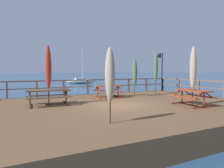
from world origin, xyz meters
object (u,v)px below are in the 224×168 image
at_px(patio_umbrella_tall_front, 48,67).
at_px(patio_umbrella_short_back, 156,68).
at_px(patio_umbrella_tall_mid_left, 110,75).
at_px(sailboat_distant, 81,81).
at_px(picnic_table_mid_centre, 108,89).
at_px(picnic_table_back_right, 49,94).
at_px(lamp_post_hooked, 161,66).
at_px(patio_umbrella_short_front, 135,73).
at_px(patio_umbrella_tall_back_left, 109,69).
at_px(picnic_table_front_right, 192,94).
at_px(patio_umbrella_short_mid, 193,68).

bearing_deg(patio_umbrella_tall_front, patio_umbrella_short_back, 10.89).
relative_size(patio_umbrella_tall_front, patio_umbrella_short_back, 0.98).
height_order(patio_umbrella_tall_mid_left, sailboat_distant, sailboat_distant).
bearing_deg(picnic_table_mid_centre, patio_umbrella_short_back, 2.08).
relative_size(picnic_table_back_right, picnic_table_mid_centre, 1.14).
height_order(picnic_table_mid_centre, lamp_post_hooked, lamp_post_hooked).
bearing_deg(patio_umbrella_short_front, patio_umbrella_tall_back_left, 163.45).
xyz_separation_m(picnic_table_back_right, picnic_table_mid_centre, (3.86, 1.31, -0.01)).
height_order(patio_umbrella_short_front, lamp_post_hooked, lamp_post_hooked).
bearing_deg(patio_umbrella_tall_mid_left, patio_umbrella_tall_back_left, 65.47).
xyz_separation_m(picnic_table_mid_centre, patio_umbrella_short_back, (3.92, 0.14, 1.39)).
height_order(picnic_table_front_right, patio_umbrella_tall_back_left, patio_umbrella_tall_back_left).
distance_m(picnic_table_mid_centre, patio_umbrella_tall_back_left, 1.25).
bearing_deg(sailboat_distant, patio_umbrella_short_back, -95.65).
height_order(lamp_post_hooked, sailboat_distant, sailboat_distant).
relative_size(patio_umbrella_tall_mid_left, patio_umbrella_short_front, 0.98).
height_order(patio_umbrella_short_mid, patio_umbrella_tall_mid_left, patio_umbrella_short_mid).
bearing_deg(patio_umbrella_tall_mid_left, patio_umbrella_short_front, 50.86).
bearing_deg(lamp_post_hooked, picnic_table_back_right, -163.54).
bearing_deg(sailboat_distant, picnic_table_front_right, -97.29).
distance_m(patio_umbrella_tall_mid_left, sailboat_distant, 34.63).
distance_m(patio_umbrella_short_back, lamp_post_hooked, 2.08).
relative_size(patio_umbrella_short_mid, lamp_post_hooked, 0.90).
xyz_separation_m(patio_umbrella_short_mid, sailboat_distant, (4.14, 32.08, -2.15)).
xyz_separation_m(patio_umbrella_short_mid, patio_umbrella_short_back, (1.43, 4.67, 0.10)).
distance_m(picnic_table_front_right, patio_umbrella_tall_mid_left, 5.38).
distance_m(picnic_table_front_right, sailboat_distant, 32.31).
distance_m(patio_umbrella_short_back, sailboat_distant, 27.63).
height_order(patio_umbrella_tall_back_left, lamp_post_hooked, lamp_post_hooked).
xyz_separation_m(patio_umbrella_tall_back_left, sailboat_distant, (6.58, 27.52, -2.11)).
xyz_separation_m(picnic_table_front_right, picnic_table_mid_centre, (-2.54, 4.49, -0.00)).
bearing_deg(picnic_table_mid_centre, lamp_post_hooked, 14.80).
height_order(patio_umbrella_tall_front, patio_umbrella_tall_mid_left, patio_umbrella_tall_front).
relative_size(patio_umbrella_tall_mid_left, sailboat_distant, 0.32).
xyz_separation_m(patio_umbrella_short_mid, patio_umbrella_tall_mid_left, (-5.08, -1.24, -0.28)).
height_order(patio_umbrella_short_mid, patio_umbrella_short_front, patio_umbrella_short_mid).
height_order(picnic_table_front_right, sailboat_distant, sailboat_distant).
height_order(patio_umbrella_tall_mid_left, lamp_post_hooked, lamp_post_hooked).
relative_size(picnic_table_front_right, patio_umbrella_tall_back_left, 0.66).
bearing_deg(patio_umbrella_short_back, picnic_table_front_right, -106.62).
distance_m(picnic_table_front_right, lamp_post_hooked, 6.83).
bearing_deg(patio_umbrella_short_mid, picnic_table_back_right, 153.15).
relative_size(lamp_post_hooked, sailboat_distant, 0.41).
height_order(patio_umbrella_short_front, patio_umbrella_short_back, patio_umbrella_short_back).
distance_m(patio_umbrella_tall_mid_left, lamp_post_hooked, 10.88).
distance_m(patio_umbrella_short_mid, lamp_post_hooked, 6.72).
bearing_deg(sailboat_distant, patio_umbrella_short_front, -99.94).
relative_size(picnic_table_back_right, patio_umbrella_tall_front, 0.72).
bearing_deg(patio_umbrella_tall_front, sailboat_distant, 70.04).
height_order(patio_umbrella_tall_front, lamp_post_hooked, lamp_post_hooked).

